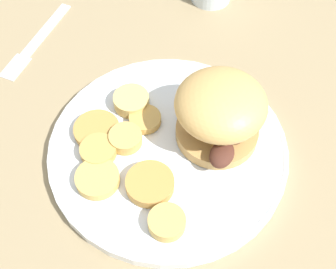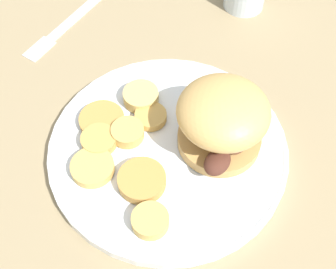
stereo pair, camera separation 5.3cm
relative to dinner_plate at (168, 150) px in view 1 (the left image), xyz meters
name	(u,v)px [view 1 (the left image)]	position (x,y,z in m)	size (l,w,h in m)	color
ground_plane	(168,153)	(0.00, 0.00, -0.01)	(4.00, 4.00, 0.00)	#937F5B
dinner_plate	(168,150)	(0.00, 0.00, 0.00)	(0.29, 0.29, 0.02)	white
sandwich	(220,112)	(-0.06, 0.02, 0.05)	(0.11, 0.11, 0.09)	tan
potato_round_0	(167,222)	(0.05, 0.09, 0.01)	(0.04, 0.04, 0.01)	tan
potato_round_1	(97,130)	(0.06, -0.06, 0.01)	(0.06, 0.06, 0.01)	#BC8942
potato_round_2	(98,150)	(0.07, -0.03, 0.01)	(0.04, 0.04, 0.01)	tan
potato_round_3	(150,184)	(0.04, 0.04, 0.01)	(0.05, 0.05, 0.01)	#BC8942
potato_round_4	(99,182)	(0.09, 0.00, 0.01)	(0.05, 0.05, 0.01)	tan
potato_round_5	(145,119)	(0.01, -0.05, 0.01)	(0.04, 0.04, 0.01)	tan
potato_round_6	(131,101)	(0.01, -0.08, 0.01)	(0.04, 0.04, 0.02)	#DBB766
potato_round_7	(126,138)	(0.04, -0.03, 0.01)	(0.04, 0.04, 0.01)	tan
fork	(37,41)	(0.07, -0.26, -0.01)	(0.14, 0.11, 0.00)	silver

